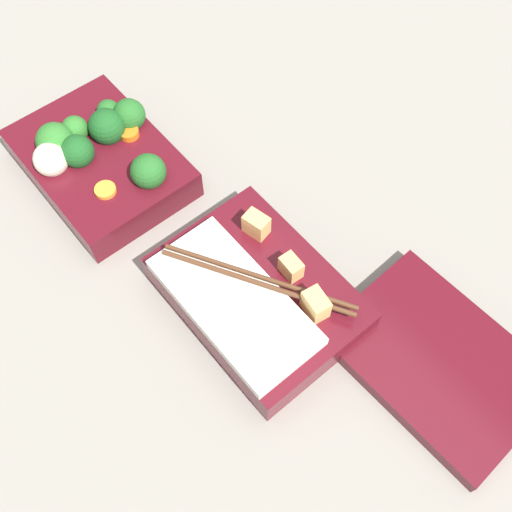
% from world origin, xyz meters
% --- Properties ---
extents(ground_plane, '(3.00, 3.00, 0.00)m').
position_xyz_m(ground_plane, '(0.00, 0.00, 0.00)').
color(ground_plane, gray).
extents(bento_tray_vegetable, '(0.20, 0.15, 0.07)m').
position_xyz_m(bento_tray_vegetable, '(-0.12, -0.02, 0.03)').
color(bento_tray_vegetable, '#510F19').
rests_on(bento_tray_vegetable, ground_plane).
extents(bento_tray_rice, '(0.20, 0.14, 0.06)m').
position_xyz_m(bento_tray_rice, '(0.13, 0.01, 0.02)').
color(bento_tray_rice, '#510F19').
rests_on(bento_tray_rice, ground_plane).
extents(bento_lid, '(0.20, 0.15, 0.02)m').
position_xyz_m(bento_lid, '(0.29, 0.10, 0.01)').
color(bento_lid, '#510F19').
rests_on(bento_lid, ground_plane).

